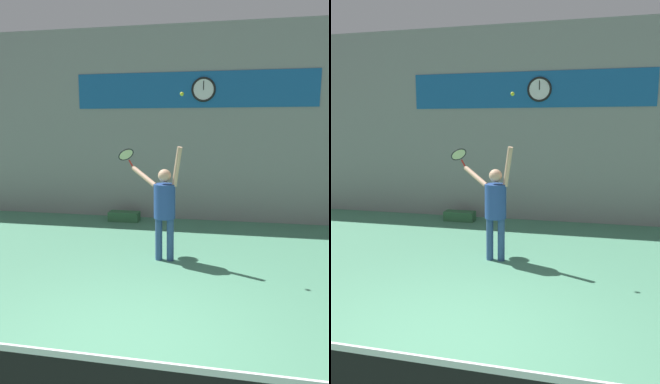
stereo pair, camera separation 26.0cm
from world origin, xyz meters
The scene contains 8 objects.
ground_plane centered at (0.00, 0.00, 0.00)m, with size 18.00×18.00×0.00m, color #4C8C6B.
back_wall centered at (0.00, 6.19, 2.50)m, with size 18.00×0.10×5.00m.
sponsor_banner centered at (0.00, 6.13, 3.38)m, with size 6.14×0.02×0.89m.
scoreboard_clock centered at (0.28, 6.11, 3.38)m, with size 0.62×0.06×0.62m.
tennis_player centered at (-0.13, 2.95, 1.07)m, with size 1.09×0.66×2.12m.
tennis_racket centered at (-1.00, 3.53, 1.90)m, with size 0.41×0.40×0.38m.
tennis_ball centered at (0.20, 2.84, 3.00)m, with size 0.07×0.07×0.07m.
equipment_bag centered at (-1.72, 5.64, 0.13)m, with size 0.80×0.34×0.25m.
Camera 2 is at (1.37, -3.56, 2.45)m, focal length 35.00 mm.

